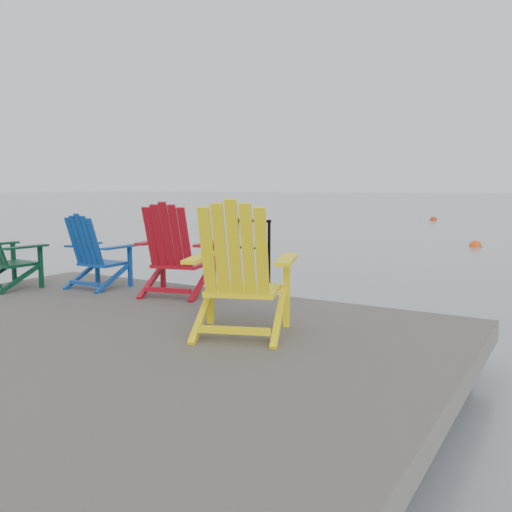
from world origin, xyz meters
The scene contains 9 objects.
ground centered at (0.00, 0.00, 0.00)m, with size 400.00×400.00×0.00m, color slate.
dock centered at (0.00, 0.00, 0.35)m, with size 6.00×5.00×1.40m.
handrail centered at (0.25, 2.45, 1.04)m, with size 0.48×0.04×0.90m.
chair_green centered at (-2.58, 1.07, 0.98)m, with size 0.79×0.73×0.95m.
chair_blue centered at (-1.64, 1.72, 0.97)m, with size 0.75×0.70×0.93m.
chair_red centered at (-0.46, 1.86, 1.04)m, with size 1.00×0.95×1.08m.
chair_yellow centered at (1.14, 0.76, 1.08)m, with size 1.10×1.05×1.15m.
buoy_a centered at (0.93, 14.39, 0.00)m, with size 0.37×0.37×0.37m, color #EE4B0E.
buoy_b centered at (-3.31, 27.55, 0.00)m, with size 0.40×0.40×0.40m, color #BB2F0B.
Camera 1 is at (3.60, -3.09, 1.77)m, focal length 38.00 mm.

